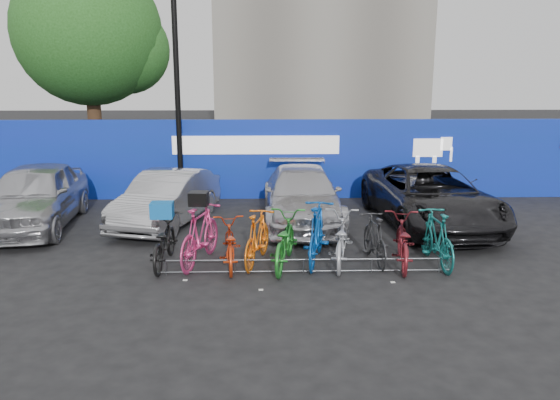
{
  "coord_description": "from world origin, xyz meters",
  "views": [
    {
      "loc": [
        -0.7,
        -10.39,
        3.68
      ],
      "look_at": [
        -0.38,
        2.0,
        0.85
      ],
      "focal_mm": 35.0,
      "sensor_mm": 36.0,
      "label": 1
    }
  ],
  "objects_px": {
    "car_1": "(167,198)",
    "car_3": "(430,197)",
    "lamppost": "(177,90)",
    "bike_2": "(229,244)",
    "bike_7": "(375,239)",
    "bike_rack": "(303,265)",
    "bike_6": "(340,240)",
    "bike_9": "(437,238)",
    "bike_5": "(317,233)",
    "tree": "(95,36)",
    "bike_8": "(402,241)",
    "car_2": "(302,195)",
    "bike_0": "(164,242)",
    "bike_3": "(257,238)",
    "bike_1": "(200,235)",
    "car_0": "(34,196)",
    "bike_4": "(284,241)"
  },
  "relations": [
    {
      "from": "bike_2",
      "to": "bike_7",
      "type": "xyz_separation_m",
      "value": [
        2.9,
        0.18,
        0.04
      ]
    },
    {
      "from": "bike_5",
      "to": "bike_9",
      "type": "relative_size",
      "value": 1.1
    },
    {
      "from": "bike_9",
      "to": "bike_2",
      "type": "bearing_deg",
      "value": -2.68
    },
    {
      "from": "bike_0",
      "to": "bike_3",
      "type": "height_order",
      "value": "bike_3"
    },
    {
      "from": "lamppost",
      "to": "car_0",
      "type": "relative_size",
      "value": 1.31
    },
    {
      "from": "bike_5",
      "to": "tree",
      "type": "bearing_deg",
      "value": -42.66
    },
    {
      "from": "car_2",
      "to": "bike_3",
      "type": "distance_m",
      "value": 3.42
    },
    {
      "from": "car_2",
      "to": "bike_0",
      "type": "relative_size",
      "value": 2.54
    },
    {
      "from": "bike_8",
      "to": "bike_5",
      "type": "bearing_deg",
      "value": 2.2
    },
    {
      "from": "bike_3",
      "to": "bike_0",
      "type": "bearing_deg",
      "value": 15.31
    },
    {
      "from": "bike_6",
      "to": "bike_8",
      "type": "distance_m",
      "value": 1.21
    },
    {
      "from": "bike_1",
      "to": "bike_3",
      "type": "height_order",
      "value": "bike_1"
    },
    {
      "from": "car_1",
      "to": "bike_6",
      "type": "distance_m",
      "value": 5.05
    },
    {
      "from": "lamppost",
      "to": "bike_0",
      "type": "distance_m",
      "value": 6.14
    },
    {
      "from": "car_2",
      "to": "bike_2",
      "type": "height_order",
      "value": "car_2"
    },
    {
      "from": "car_1",
      "to": "car_3",
      "type": "distance_m",
      "value": 6.59
    },
    {
      "from": "bike_5",
      "to": "bike_8",
      "type": "distance_m",
      "value": 1.68
    },
    {
      "from": "bike_5",
      "to": "bike_7",
      "type": "relative_size",
      "value": 1.24
    },
    {
      "from": "car_2",
      "to": "bike_5",
      "type": "height_order",
      "value": "car_2"
    },
    {
      "from": "car_1",
      "to": "bike_3",
      "type": "height_order",
      "value": "car_1"
    },
    {
      "from": "bike_5",
      "to": "bike_7",
      "type": "height_order",
      "value": "bike_5"
    },
    {
      "from": "car_3",
      "to": "bike_2",
      "type": "xyz_separation_m",
      "value": [
        -4.82,
        -2.95,
        -0.27
      ]
    },
    {
      "from": "bike_5",
      "to": "bike_7",
      "type": "distance_m",
      "value": 1.17
    },
    {
      "from": "lamppost",
      "to": "car_3",
      "type": "distance_m",
      "value": 7.54
    },
    {
      "from": "car_1",
      "to": "bike_9",
      "type": "relative_size",
      "value": 2.18
    },
    {
      "from": "car_0",
      "to": "lamppost",
      "type": "bearing_deg",
      "value": 32.82
    },
    {
      "from": "bike_1",
      "to": "bike_6",
      "type": "relative_size",
      "value": 1.03
    },
    {
      "from": "car_1",
      "to": "bike_7",
      "type": "distance_m",
      "value": 5.57
    },
    {
      "from": "car_2",
      "to": "bike_6",
      "type": "bearing_deg",
      "value": -80.93
    },
    {
      "from": "car_0",
      "to": "bike_rack",
      "type": "bearing_deg",
      "value": -33.96
    },
    {
      "from": "bike_5",
      "to": "bike_6",
      "type": "bearing_deg",
      "value": -179.8
    },
    {
      "from": "lamppost",
      "to": "bike_2",
      "type": "relative_size",
      "value": 3.5
    },
    {
      "from": "car_0",
      "to": "bike_8",
      "type": "bearing_deg",
      "value": -25.68
    },
    {
      "from": "bike_0",
      "to": "bike_2",
      "type": "xyz_separation_m",
      "value": [
        1.3,
        -0.13,
        -0.03
      ]
    },
    {
      "from": "bike_7",
      "to": "bike_rack",
      "type": "bearing_deg",
      "value": 18.29
    },
    {
      "from": "car_0",
      "to": "bike_3",
      "type": "distance_m",
      "value": 6.23
    },
    {
      "from": "bike_2",
      "to": "car_1",
      "type": "bearing_deg",
      "value": -66.45
    },
    {
      "from": "bike_5",
      "to": "bike_0",
      "type": "bearing_deg",
      "value": 13.44
    },
    {
      "from": "tree",
      "to": "bike_rack",
      "type": "xyz_separation_m",
      "value": [
        6.77,
        -10.66,
        -4.91
      ]
    },
    {
      "from": "tree",
      "to": "bike_0",
      "type": "distance_m",
      "value": 11.81
    },
    {
      "from": "lamppost",
      "to": "bike_4",
      "type": "bearing_deg",
      "value": -62.98
    },
    {
      "from": "car_1",
      "to": "bike_0",
      "type": "xyz_separation_m",
      "value": [
        0.46,
        -3.1,
        -0.18
      ]
    },
    {
      "from": "car_2",
      "to": "bike_3",
      "type": "bearing_deg",
      "value": -109.04
    },
    {
      "from": "car_0",
      "to": "bike_1",
      "type": "relative_size",
      "value": 2.33
    },
    {
      "from": "tree",
      "to": "car_1",
      "type": "xyz_separation_m",
      "value": [
        3.58,
        -7.01,
        -4.4
      ]
    },
    {
      "from": "car_0",
      "to": "bike_7",
      "type": "xyz_separation_m",
      "value": [
        7.87,
        -2.85,
        -0.3
      ]
    },
    {
      "from": "car_2",
      "to": "car_1",
      "type": "bearing_deg",
      "value": -177.35
    },
    {
      "from": "bike_6",
      "to": "bike_9",
      "type": "bearing_deg",
      "value": -172.63
    },
    {
      "from": "bike_2",
      "to": "bike_4",
      "type": "relative_size",
      "value": 0.88
    },
    {
      "from": "tree",
      "to": "car_2",
      "type": "xyz_separation_m",
      "value": [
        6.99,
        -6.83,
        -4.39
      ]
    }
  ]
}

